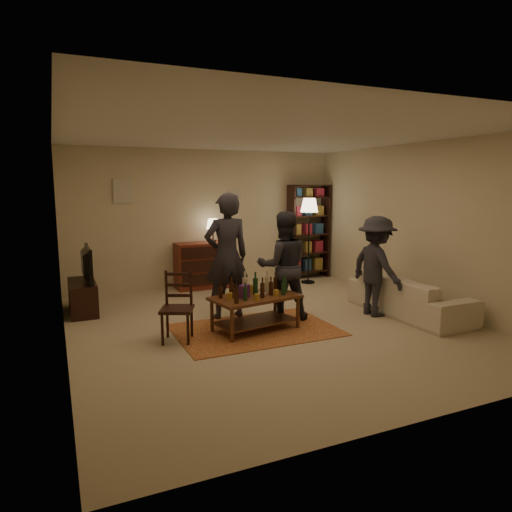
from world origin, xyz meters
TOP-DOWN VIEW (x-y plane):
  - floor at (0.00, 0.00)m, footprint 6.00×6.00m
  - room_shell at (-0.65, 2.98)m, footprint 6.00×6.00m
  - rug at (-0.31, -0.14)m, footprint 2.20×1.50m
  - coffee_table at (-0.31, -0.14)m, footprint 1.30×0.86m
  - dining_chair at (-1.39, -0.10)m, footprint 0.53×0.53m
  - tv_stand at (-2.44, 1.80)m, footprint 0.40×1.00m
  - dresser at (-0.19, 2.71)m, footprint 1.00×0.50m
  - bookshelf at (2.25, 2.78)m, footprint 0.90×0.34m
  - floor_lamp at (1.96, 2.28)m, footprint 0.36×0.36m
  - sofa at (2.20, -0.40)m, footprint 0.81×2.08m
  - person_left at (-0.45, 0.60)m, footprint 0.69×0.45m
  - person_right at (0.29, 0.20)m, footprint 0.92×0.80m
  - person_by_sofa at (1.70, -0.20)m, footprint 0.61×1.02m

SIDE VIEW (x-z plane):
  - floor at x=0.00m, z-range 0.00..0.00m
  - rug at x=-0.31m, z-range 0.00..0.01m
  - sofa at x=2.20m, z-range 0.00..0.61m
  - tv_stand at x=-2.44m, z-range -0.14..0.91m
  - coffee_table at x=-0.31m, z-range 0.01..0.84m
  - dresser at x=-0.19m, z-range -0.20..1.16m
  - dining_chair at x=-1.39m, z-range 0.02..0.94m
  - person_by_sofa at x=1.70m, z-range 0.00..1.54m
  - person_right at x=0.29m, z-range 0.00..1.63m
  - person_left at x=-0.45m, z-range 0.00..1.90m
  - bookshelf at x=2.25m, z-range 0.03..2.04m
  - floor_lamp at x=1.96m, z-range 0.61..2.36m
  - room_shell at x=-0.65m, z-range -1.19..4.81m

